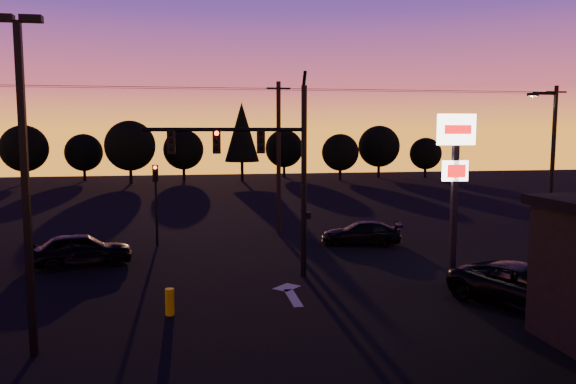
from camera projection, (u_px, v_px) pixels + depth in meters
name	position (u px, v px, depth m)	size (l,w,h in m)	color
ground	(284.00, 307.00, 19.68)	(120.00, 120.00, 0.00)	black
lane_arrow	(290.00, 293.00, 21.39)	(1.20, 3.10, 0.01)	beige
traffic_signal_mast	(266.00, 160.00, 23.03)	(6.79, 0.52, 8.58)	black
secondary_signal	(156.00, 193.00, 29.76)	(0.30, 0.31, 4.35)	black
parking_lot_light	(24.00, 165.00, 14.88)	(1.25, 0.30, 9.14)	black
pylon_sign	(455.00, 163.00, 21.79)	(1.50, 0.28, 6.80)	black
streetlight	(551.00, 167.00, 26.94)	(1.55, 0.35, 8.00)	black
utility_pole_1	(279.00, 157.00, 33.22)	(1.40, 0.26, 9.00)	black
utility_pole_2	(553.00, 155.00, 36.28)	(1.40, 0.26, 9.00)	black
power_wires	(278.00, 89.00, 32.78)	(36.00, 1.22, 0.07)	black
bollard	(170.00, 302.00, 18.77)	(0.30, 0.30, 0.91)	#CEB700
tree_0	(24.00, 148.00, 64.44)	(5.36, 5.36, 6.74)	black
tree_1	(84.00, 153.00, 68.47)	(4.54, 4.54, 5.71)	black
tree_2	(130.00, 146.00, 64.49)	(5.77, 5.78, 7.26)	black
tree_3	(183.00, 150.00, 69.50)	(4.95, 4.95, 6.22)	black
tree_4	(242.00, 132.00, 67.52)	(4.18, 4.18, 9.50)	black
tree_5	(284.00, 149.00, 73.67)	(4.95, 4.95, 6.22)	black
tree_6	(340.00, 152.00, 68.85)	(4.54, 4.54, 5.71)	black
tree_7	(379.00, 146.00, 72.75)	(5.36, 5.36, 6.74)	black
tree_8	(426.00, 154.00, 72.89)	(4.12, 4.12, 5.19)	black
car_left	(81.00, 249.00, 25.53)	(1.81, 4.49, 1.53)	black
car_right	(361.00, 233.00, 30.37)	(1.75, 4.29, 1.25)	black
suv_parked	(526.00, 287.00, 19.52)	(2.47, 5.36, 1.49)	black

